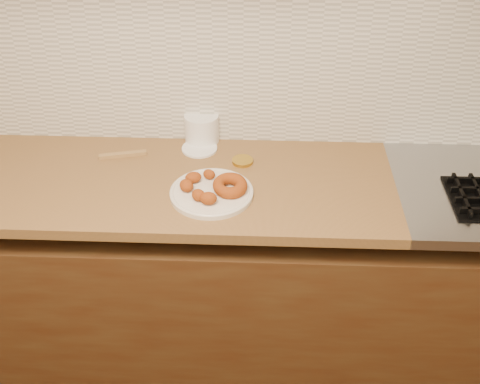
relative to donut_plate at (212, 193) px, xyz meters
name	(u,v)px	position (x,y,z in m)	size (l,w,h in m)	color
wall_back	(259,29)	(0.15, 0.40, 0.44)	(4.00, 0.02, 2.70)	#BDAD94
base_cabinet	(254,284)	(0.15, 0.09, -0.52)	(3.60, 0.60, 0.77)	#49331A
butcher_block	(78,181)	(-0.50, 0.09, -0.03)	(2.30, 0.62, 0.04)	olive
backsplash	(259,69)	(0.15, 0.39, 0.29)	(3.60, 0.02, 0.60)	silver
donut_plate	(212,193)	(0.00, 0.00, 0.00)	(0.29, 0.29, 0.02)	silver
ring_donut	(230,186)	(0.06, 0.01, 0.03)	(0.12, 0.12, 0.04)	#974B19
fried_dough_chunks	(198,187)	(-0.04, -0.01, 0.03)	(0.15, 0.20, 0.04)	#974B19
plastic_tub	(202,128)	(-0.07, 0.37, 0.05)	(0.13, 0.13, 0.11)	white
tub_lid	(199,148)	(-0.07, 0.30, 0.00)	(0.14, 0.14, 0.01)	white
brass_jar_lid	(243,161)	(0.10, 0.21, 0.00)	(0.08, 0.08, 0.01)	gold
wooden_utensil	(123,155)	(-0.36, 0.24, 0.00)	(0.18, 0.02, 0.01)	olive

